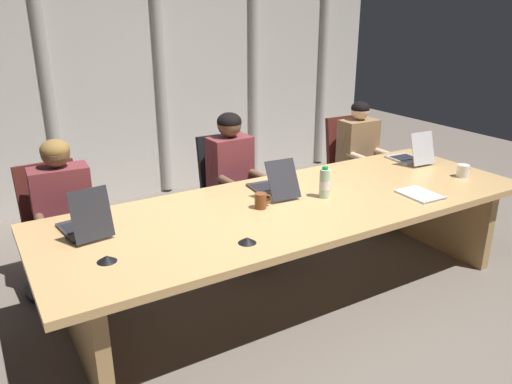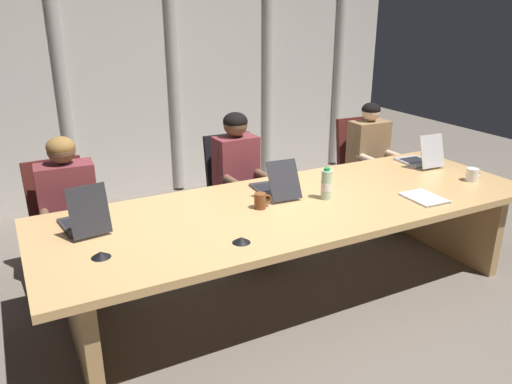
# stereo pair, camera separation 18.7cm
# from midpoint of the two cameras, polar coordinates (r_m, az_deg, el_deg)

# --- Properties ---
(ground_plane) EXTENTS (11.21, 11.21, 0.00)m
(ground_plane) POSITION_cam_midpoint_polar(r_m,az_deg,el_deg) (3.85, 5.85, -11.36)
(ground_plane) COLOR #6B6056
(conference_table) EXTENTS (3.56, 1.23, 0.72)m
(conference_table) POSITION_cam_midpoint_polar(r_m,az_deg,el_deg) (3.58, 6.17, -3.46)
(conference_table) COLOR tan
(conference_table) RESTS_ON ground_plane
(curtain_backdrop) EXTENTS (5.61, 0.17, 2.94)m
(curtain_backdrop) POSITION_cam_midpoint_polar(r_m,az_deg,el_deg) (5.68, -8.75, 14.57)
(curtain_backdrop) COLOR beige
(curtain_backdrop) RESTS_ON ground_plane
(laptop_left_end) EXTENTS (0.28, 0.42, 0.32)m
(laptop_left_end) POSITION_cam_midpoint_polar(r_m,az_deg,el_deg) (3.23, -17.46, -3.10)
(laptop_left_end) COLOR #2D2D33
(laptop_left_end) RESTS_ON conference_table
(laptop_left_mid) EXTENTS (0.26, 0.46, 0.28)m
(laptop_left_mid) POSITION_cam_midpoint_polar(r_m,az_deg,el_deg) (3.69, 3.61, 0.68)
(laptop_left_mid) COLOR #2D2D33
(laptop_left_mid) RESTS_ON conference_table
(laptop_center) EXTENTS (0.26, 0.40, 0.29)m
(laptop_center) POSITION_cam_midpoint_polar(r_m,az_deg,el_deg) (4.63, 19.36, 3.65)
(laptop_center) COLOR #BCBCC1
(laptop_center) RESTS_ON conference_table
(office_chair_left_end) EXTENTS (0.60, 0.60, 0.93)m
(office_chair_left_end) POSITION_cam_midpoint_polar(r_m,az_deg,el_deg) (4.10, -19.70, -4.87)
(office_chair_left_end) COLOR #511E19
(office_chair_left_end) RESTS_ON ground_plane
(office_chair_left_mid) EXTENTS (0.60, 0.60, 0.96)m
(office_chair_left_mid) POSITION_cam_midpoint_polar(r_m,az_deg,el_deg) (4.48, -1.06, -1.33)
(office_chair_left_mid) COLOR black
(office_chair_left_mid) RESTS_ON ground_plane
(office_chair_center) EXTENTS (0.60, 0.60, 0.97)m
(office_chair_center) POSITION_cam_midpoint_polar(r_m,az_deg,el_deg) (5.24, 13.09, 1.40)
(office_chair_center) COLOR #511E19
(office_chair_center) RESTS_ON ground_plane
(person_left_end) EXTENTS (0.44, 0.56, 1.16)m
(person_left_end) POSITION_cam_midpoint_polar(r_m,az_deg,el_deg) (3.84, -19.25, -1.43)
(person_left_end) COLOR brown
(person_left_end) RESTS_ON ground_plane
(person_left_mid) EXTENTS (0.38, 0.56, 1.21)m
(person_left_mid) POSITION_cam_midpoint_polar(r_m,az_deg,el_deg) (4.22, -0.47, 2.04)
(person_left_mid) COLOR brown
(person_left_mid) RESTS_ON ground_plane
(person_center) EXTENTS (0.39, 0.55, 1.17)m
(person_center) POSITION_cam_midpoint_polar(r_m,az_deg,el_deg) (5.01, 14.31, 3.97)
(person_center) COLOR olive
(person_center) RESTS_ON ground_plane
(water_bottle_primary) EXTENTS (0.08, 0.08, 0.23)m
(water_bottle_primary) POSITION_cam_midpoint_polar(r_m,az_deg,el_deg) (3.61, 9.51, 0.81)
(water_bottle_primary) COLOR #ADD1B2
(water_bottle_primary) RESTS_ON conference_table
(coffee_mug_near) EXTENTS (0.13, 0.08, 0.11)m
(coffee_mug_near) POSITION_cam_midpoint_polar(r_m,az_deg,el_deg) (3.41, 2.12, -1.03)
(coffee_mug_near) COLOR brown
(coffee_mug_near) RESTS_ON conference_table
(coffee_mug_far) EXTENTS (0.14, 0.10, 0.10)m
(coffee_mug_far) POSITION_cam_midpoint_polar(r_m,az_deg,el_deg) (4.34, 24.62, 1.80)
(coffee_mug_far) COLOR white
(coffee_mug_far) RESTS_ON conference_table
(conference_mic_left_side) EXTENTS (0.11, 0.11, 0.03)m
(conference_mic_left_side) POSITION_cam_midpoint_polar(r_m,az_deg,el_deg) (2.93, 0.15, -5.50)
(conference_mic_left_side) COLOR black
(conference_mic_left_side) RESTS_ON conference_table
(conference_mic_middle) EXTENTS (0.11, 0.11, 0.03)m
(conference_mic_middle) POSITION_cam_midpoint_polar(r_m,az_deg,el_deg) (2.86, -15.52, -6.91)
(conference_mic_middle) COLOR black
(conference_mic_middle) RESTS_ON conference_table
(spiral_notepad) EXTENTS (0.23, 0.31, 0.03)m
(spiral_notepad) POSITION_cam_midpoint_polar(r_m,az_deg,el_deg) (3.81, 20.02, -0.68)
(spiral_notepad) COLOR silver
(spiral_notepad) RESTS_ON conference_table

